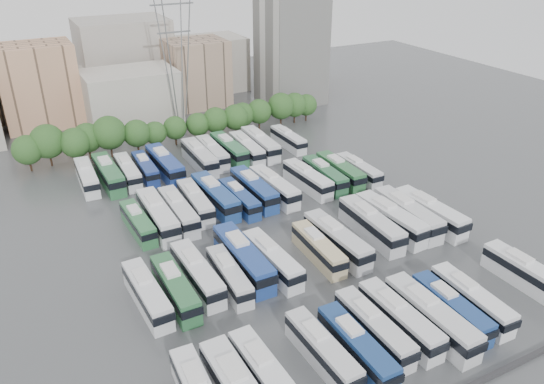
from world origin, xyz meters
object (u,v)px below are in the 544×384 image
bus_r0_s8 (431,316)px  bus_r3_s12 (288,139)px  bus_r1_s12 (407,214)px  bus_r2_s12 (340,171)px  bus_r2_s6 (239,198)px  bus_r2_s7 (254,189)px  apartment_tower (291,50)px  bus_r2_s8 (274,187)px  bus_r3_s10 (260,144)px  bus_r1_s11 (391,219)px  bus_r1_s8 (337,240)px  bus_r3_s2 (128,171)px  bus_r0_s10 (471,299)px  bus_r1_s7 (318,248)px  bus_r3_s4 (165,164)px  bus_r1_s10 (371,224)px  bus_r2_s3 (178,211)px  bus_r1_s5 (272,259)px  bus_r1_s3 (229,276)px  bus_r2_s11 (325,175)px  bus_r0_s5 (357,347)px  bus_r3_s0 (87,177)px  bus_r3_s1 (108,174)px  bus_r0_s7 (400,319)px  bus_r0_s9 (451,308)px  bus_r3_s8 (229,149)px  bus_r1_s4 (243,258)px  bus_r1_s0 (147,294)px  bus_r0_s4 (322,350)px  bus_r2_s2 (158,215)px  bus_r0_s6 (374,328)px  bus_r0_s2 (266,376)px  bus_r3_s3 (145,168)px  bus_r2_s13 (359,170)px  bus_r2_s1 (138,223)px  electricity_pylon (175,44)px  bus_r1_s2 (197,273)px  bus_r3_s9 (247,148)px  bus_r1_s1 (175,288)px  bus_r2_s5 (215,196)px

bus_r0_s8 → bus_r3_s12: 56.77m
bus_r1_s12 → bus_r2_s12: (0.05, 17.85, -0.17)m
bus_r2_s6 → bus_r2_s7: bearing=23.4°
apartment_tower → bus_r2_s6: bearing=-127.3°
bus_r1_s12 → bus_r2_s6: bearing=141.2°
bus_r2_s8 → bus_r3_s10: size_ratio=0.95×
bus_r1_s12 → bus_r2_s8: 21.98m
bus_r1_s11 → bus_r3_s10: bearing=93.0°
bus_r1_s8 → bus_r3_s2: bearing=116.6°
bus_r2_s6 → bus_r0_s10: bearing=-71.1°
bus_r1_s7 → bus_r3_s4: size_ratio=0.83×
bus_r1_s10 → bus_r2_s3: (-23.25, 16.82, -0.10)m
bus_r1_s5 → bus_r1_s3: bearing=-177.8°
bus_r2_s3 → bus_r2_s11: (26.73, 0.91, -0.09)m
bus_r0_s5 → bus_r1_s5: bus_r1_s5 is taller
bus_r1_s10 → bus_r3_s0: bearing=134.6°
bus_r3_s1 → bus_r0_s7: bearing=-70.5°
bus_r0_s9 → bus_r3_s8: 55.20m
bus_r3_s8 → bus_r3_s10: bus_r3_s10 is taller
bus_r0_s5 → bus_r1_s4: (-3.65, 19.82, 0.31)m
bus_r1_s0 → bus_r3_s10: bus_r3_s10 is taller
bus_r3_s1 → bus_r3_s10: bearing=-0.4°
bus_r1_s12 → bus_r1_s8: bearing=-173.7°
bus_r2_s7 → bus_r3_s12: bearing=46.2°
bus_r0_s4 → bus_r1_s5: bearing=78.4°
bus_r3_s8 → bus_r2_s2: bearing=-136.8°
bus_r0_s6 → bus_r3_s4: bearing=97.4°
bus_r3_s4 → bus_r3_s12: 26.30m
bus_r1_s3 → bus_r0_s10: bearing=-34.7°
bus_r0_s2 → bus_r3_s12: bearing=57.1°
bus_r2_s6 → bus_r3_s3: bus_r2_s6 is taller
bus_r1_s3 → bus_r3_s0: bearing=107.7°
bus_r0_s5 → bus_r2_s13: 44.73m
bus_r3_s1 → bus_r0_s9: bearing=-65.2°
bus_r1_s8 → bus_r2_s8: bearing=87.9°
bus_r0_s9 → bus_r1_s10: 19.32m
bus_r2_s6 → bus_r2_s7: bus_r2_s7 is taller
apartment_tower → bus_r0_s5: bearing=-115.1°
bus_r1_s10 → bus_r1_s5: bearing=-174.2°
bus_r0_s6 → bus_r2_s3: 35.98m
bus_r1_s0 → bus_r2_s1: (3.51, 17.26, -0.13)m
electricity_pylon → bus_r3_s10: (9.44, -19.91, -16.62)m
bus_r0_s9 → bus_r3_s2: 58.96m
bus_r0_s5 → bus_r2_s1: (-13.16, 35.82, -0.11)m
bus_r1_s2 → bus_r3_s9: bearing=54.7°
bus_r2_s2 → bus_r3_s3: bus_r2_s2 is taller
bus_r1_s7 → bus_r1_s1: bearing=-179.2°
bus_r0_s10 → bus_r2_s5: bus_r2_s5 is taller
bus_r1_s8 → bus_r3_s12: 39.44m
bus_r2_s3 → bus_r1_s3: bearing=-88.7°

